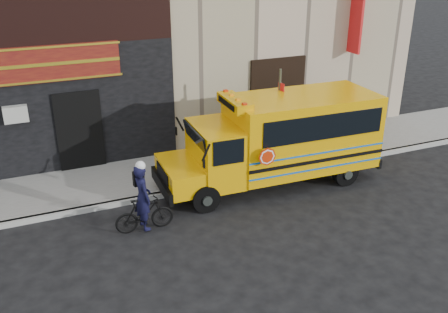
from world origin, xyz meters
name	(u,v)px	position (x,y,z in m)	size (l,w,h in m)	color
ground	(239,230)	(0.00, 0.00, 0.00)	(120.00, 120.00, 0.00)	black
curb	(204,187)	(0.00, 2.60, 0.07)	(40.00, 0.20, 0.15)	#9D9D98
sidewalk	(188,168)	(0.00, 4.10, 0.07)	(40.00, 3.00, 0.15)	slate
school_bus	(282,137)	(2.41, 2.18, 1.51)	(6.96, 2.47, 2.92)	black
sign_pole	(279,117)	(2.69, 2.95, 1.87)	(0.07, 0.30, 3.42)	#434C46
bicycle	(144,215)	(-2.28, 1.00, 0.46)	(0.44, 1.54, 0.93)	black
cyclist	(143,199)	(-2.28, 1.06, 0.90)	(0.66, 0.43, 1.80)	black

